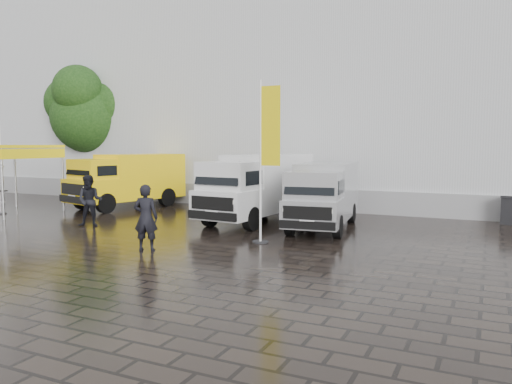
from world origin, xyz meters
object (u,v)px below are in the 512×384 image
Objects in this scene: cocktail_table at (1,202)px; wheelie_bin at (512,210)px; van_silver at (324,196)px; van_yellow at (127,181)px; canopy_tent at (7,149)px; flagpole at (266,153)px; person_tent at (90,201)px; person_front at (146,218)px; van_white at (257,188)px.

wheelie_bin is at bearing 17.57° from cocktail_table.
wheelie_bin is at bearing 25.49° from van_silver.
van_yellow is 5.35m from cocktail_table.
canopy_tent is 0.67× the size of flagpole.
van_yellow is 2.91× the size of person_tent.
flagpole is at bearing -114.15° from wheelie_bin.
cocktail_table is at bearing -37.59° from person_front.
cocktail_table is at bearing -160.29° from van_white.
van_silver is 6.58m from person_front.
van_white is 2.84m from van_silver.
van_white reaches higher than person_front.
van_silver is 1.62× the size of canopy_tent.
van_yellow is 1.11× the size of flagpole.
van_silver is 2.84× the size of person_tent.
person_front is at bearing -17.92° from cocktail_table.
person_tent reaches higher than cocktail_table.
flagpole reaches higher than person_front.
van_white is 6.18m from person_tent.
person_tent is at bearing -133.41° from wheelie_bin.
canopy_tent reaches higher than van_silver.
wheelie_bin is (6.04, 3.87, -0.62)m from van_silver.
canopy_tent is at bearing -143.98° from wheelie_bin.
van_white is at bearing 6.34° from van_yellow.
flagpole reaches higher than person_tent.
person_front is at bearing -31.85° from van_yellow.
flagpole is (12.83, -1.32, -0.05)m from canopy_tent.
van_silver is 13.83m from canopy_tent.
van_yellow is at bearing 152.45° from flagpole.
wheelie_bin is 0.56× the size of person_front.
canopy_tent is 2.29m from cocktail_table.
van_white is 3.19× the size of person_front.
person_tent is at bearing -138.73° from van_white.
canopy_tent is (-10.80, -2.39, 1.47)m from van_white.
van_yellow reaches higher than person_tent.
van_silver is at bearing -4.44° from van_white.
flagpole is at bearing -30.03° from person_tent.
van_yellow is at bearing 45.39° from canopy_tent.
canopy_tent is at bearing 138.46° from person_tent.
wheelie_bin is at bearing 23.26° from van_yellow.
van_silver is at bearing -140.26° from person_front.
van_silver is at bearing 9.79° from cocktail_table.
van_white reaches higher than cocktail_table.
van_yellow is 10.63m from flagpole.
flagpole is at bearing -5.88° from canopy_tent.
van_white is 6.17m from person_front.
canopy_tent is 3.24× the size of cocktail_table.
person_front is (10.25, -3.74, -1.83)m from canopy_tent.
wheelie_bin is at bearing -2.44° from person_tent.
van_white is 4.47m from flagpole.
wheelie_bin is (16.14, 2.24, -0.72)m from van_yellow.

